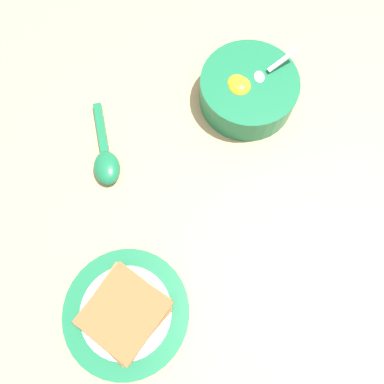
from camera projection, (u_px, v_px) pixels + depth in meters
The scene contains 5 objects.
ground_plane at pixel (199, 225), 0.57m from camera, with size 3.00×3.00×0.00m, color tan.
egg_bowl at pixel (248, 90), 0.61m from camera, with size 0.16×0.16×0.08m.
toast_plate at pixel (127, 312), 0.52m from camera, with size 0.18×0.18×0.02m.
toast_sandwich at pixel (124, 313), 0.49m from camera, with size 0.13×0.13×0.04m.
soup_spoon at pixel (106, 160), 0.59m from camera, with size 0.15×0.05×0.03m.
Camera 1 is at (-0.13, 0.02, 0.56)m, focal length 35.00 mm.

